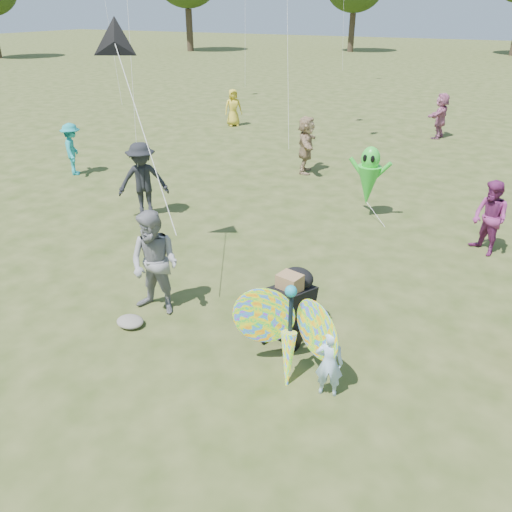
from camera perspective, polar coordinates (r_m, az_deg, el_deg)
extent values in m
plane|color=#51592B|center=(7.30, -3.96, -12.89)|extent=(160.00, 160.00, 0.00)
imported|color=#ACD0F4|center=(6.68, 8.37, -12.04)|extent=(0.41, 0.32, 1.00)
imported|color=gray|center=(8.24, -11.49, -0.88)|extent=(0.90, 0.72, 1.79)
ellipsoid|color=gray|center=(8.37, -14.19, -7.28)|extent=(0.46, 0.38, 0.15)
imported|color=black|center=(12.25, -12.80, 8.39)|extent=(1.35, 1.24, 1.83)
imported|color=tan|center=(15.50, 5.73, 12.53)|extent=(0.97, 1.67, 1.71)
imported|color=#7F2A68|center=(11.20, 25.15, 3.94)|extent=(0.95, 0.95, 1.55)
imported|color=gold|center=(21.92, -2.62, 16.58)|extent=(0.87, 0.85, 1.51)
imported|color=teal|center=(16.22, -20.20, 11.38)|extent=(1.08, 1.13, 1.54)
imported|color=#B6688D|center=(20.97, 20.34, 14.80)|extent=(0.78, 1.63, 1.69)
cube|color=black|center=(7.68, 3.93, -5.54)|extent=(0.64, 0.94, 0.71)
cube|color=black|center=(7.86, 3.86, -7.57)|extent=(0.56, 0.76, 0.10)
ellipsoid|color=black|center=(7.71, 4.73, -2.57)|extent=(0.51, 0.45, 0.33)
cylinder|color=black|center=(7.72, 1.15, -8.88)|extent=(0.12, 0.30, 0.30)
cylinder|color=black|center=(7.57, 4.48, -9.80)|extent=(0.12, 0.30, 0.30)
cylinder|color=black|center=(8.27, 5.06, -6.61)|extent=(0.10, 0.23, 0.22)
cylinder|color=black|center=(7.08, 2.51, -4.47)|extent=(0.44, 0.13, 0.03)
cube|color=#A0784D|center=(7.43, 3.88, -3.05)|extent=(0.39, 0.35, 0.26)
ellipsoid|color=#F04726|center=(6.85, 0.94, -6.90)|extent=(0.98, 0.71, 1.24)
ellipsoid|color=#F04726|center=(6.62, 6.94, -8.48)|extent=(0.98, 0.71, 1.24)
cylinder|color=black|center=(6.77, 3.93, -7.95)|extent=(0.06, 0.06, 1.00)
cone|color=#F04726|center=(6.93, 3.63, -12.18)|extent=(0.36, 0.49, 0.93)
sphere|color=teal|center=(6.46, 4.02, -4.03)|extent=(0.16, 0.16, 0.16)
cone|color=black|center=(9.31, -15.87, 22.47)|extent=(0.89, 0.62, 0.81)
cylinder|color=silver|center=(8.44, -12.63, 13.29)|extent=(1.87, 1.25, 2.66)
cone|color=green|center=(12.26, 12.65, 7.86)|extent=(0.56, 0.56, 0.95)
ellipsoid|color=green|center=(12.07, 12.96, 10.78)|extent=(0.44, 0.39, 0.57)
ellipsoid|color=black|center=(11.91, 12.34, 10.88)|extent=(0.10, 0.05, 0.17)
ellipsoid|color=black|center=(11.87, 13.19, 10.73)|extent=(0.10, 0.05, 0.17)
cylinder|color=green|center=(12.21, 11.47, 9.88)|extent=(0.43, 0.10, 0.49)
cylinder|color=green|center=(12.08, 14.23, 9.40)|extent=(0.43, 0.10, 0.49)
cylinder|color=silver|center=(12.22, 13.48, 4.70)|extent=(0.61, 0.41, 0.41)
cylinder|color=#3A2D21|center=(59.75, -7.60, 24.21)|extent=(0.70, 0.70, 4.20)
cylinder|color=#3A2D21|center=(59.32, 10.86, 23.77)|extent=(0.63, 0.63, 3.78)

